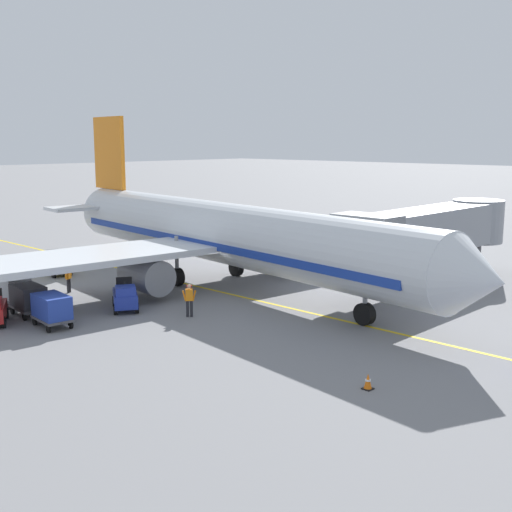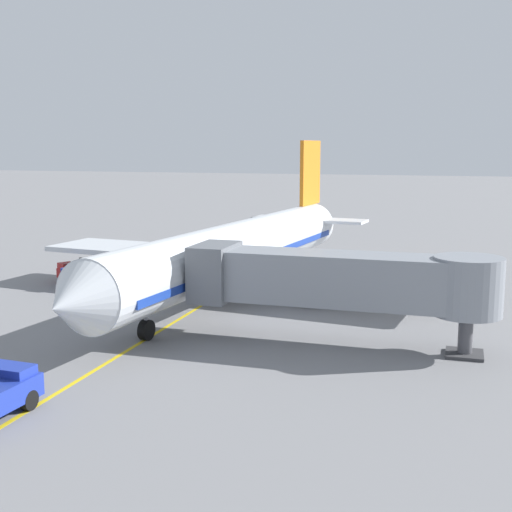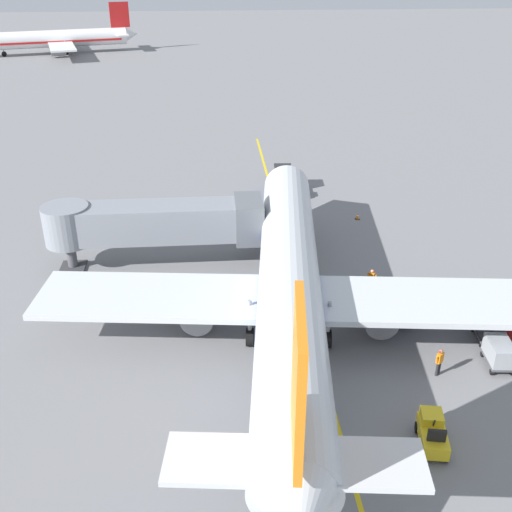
# 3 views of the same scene
# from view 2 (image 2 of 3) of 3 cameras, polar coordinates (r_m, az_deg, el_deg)

# --- Properties ---
(ground_plane) EXTENTS (400.00, 400.00, 0.00)m
(ground_plane) POSITION_cam_2_polar(r_m,az_deg,el_deg) (45.56, -3.68, -3.64)
(ground_plane) COLOR slate
(gate_lead_in_line) EXTENTS (0.24, 80.00, 0.01)m
(gate_lead_in_line) POSITION_cam_2_polar(r_m,az_deg,el_deg) (45.56, -3.68, -3.63)
(gate_lead_in_line) COLOR gold
(gate_lead_in_line) RESTS_ON ground
(parked_airliner) EXTENTS (30.40, 37.34, 10.63)m
(parked_airliner) POSITION_cam_2_polar(r_m,az_deg,el_deg) (45.65, -1.53, 0.48)
(parked_airliner) COLOR silver
(parked_airliner) RESTS_ON ground
(jet_bridge) EXTENTS (15.73, 3.50, 4.98)m
(jet_bridge) POSITION_cam_2_polar(r_m,az_deg,el_deg) (34.66, 7.12, -1.97)
(jet_bridge) COLOR gray
(jet_bridge) RESTS_ON ground
(baggage_tug_lead) EXTENTS (2.28, 2.77, 1.62)m
(baggage_tug_lead) POSITION_cam_2_polar(r_m,az_deg,el_deg) (53.51, -15.13, -1.22)
(baggage_tug_lead) COLOR #B21E1E
(baggage_tug_lead) RESTS_ON ground
(baggage_tug_trailing) EXTENTS (2.34, 2.76, 1.62)m
(baggage_tug_trailing) POSITION_cam_2_polar(r_m,az_deg,el_deg) (48.49, -10.52, -2.12)
(baggage_tug_trailing) COLOR #1E339E
(baggage_tug_trailing) RESTS_ON ground
(baggage_tug_spare) EXTENTS (1.67, 2.67, 1.62)m
(baggage_tug_spare) POSITION_cam_2_polar(r_m,az_deg,el_deg) (57.41, -3.56, -0.22)
(baggage_tug_spare) COLOR gold
(baggage_tug_spare) RESTS_ON ground
(baggage_cart_front) EXTENTS (1.51, 2.95, 1.58)m
(baggage_cart_front) POSITION_cam_2_polar(r_m,az_deg,el_deg) (50.46, -14.90, -1.57)
(baggage_cart_front) COLOR #4C4C51
(baggage_cart_front) RESTS_ON ground
(baggage_cart_second_in_train) EXTENTS (1.51, 2.95, 1.58)m
(baggage_cart_second_in_train) POSITION_cam_2_polar(r_m,az_deg,el_deg) (52.68, -13.10, -1.04)
(baggage_cart_second_in_train) COLOR #4C4C51
(baggage_cart_second_in_train) RESTS_ON ground
(baggage_cart_third_in_train) EXTENTS (1.51, 2.95, 1.58)m
(baggage_cart_third_in_train) POSITION_cam_2_polar(r_m,az_deg,el_deg) (54.66, -11.34, -0.61)
(baggage_cart_third_in_train) COLOR #4C4C51
(baggage_cart_third_in_train) RESTS_ON ground
(ground_crew_wing_walker) EXTENTS (0.61, 0.53, 1.69)m
(ground_crew_wing_walker) POSITION_cam_2_polar(r_m,az_deg,el_deg) (44.77, -10.85, -2.77)
(ground_crew_wing_walker) COLOR #232328
(ground_crew_wing_walker) RESTS_ON ground
(ground_crew_loader) EXTENTS (0.64, 0.49, 1.69)m
(ground_crew_loader) POSITION_cam_2_polar(r_m,az_deg,el_deg) (53.53, -7.63, -0.72)
(ground_crew_loader) COLOR #232328
(ground_crew_loader) RESTS_ON ground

